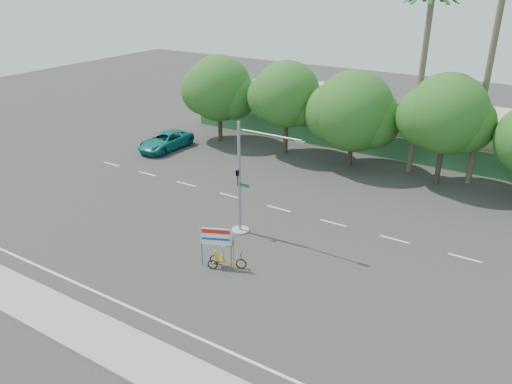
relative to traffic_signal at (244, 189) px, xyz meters
The scene contains 14 objects.
ground 5.40m from the traffic_signal, 61.13° to the right, with size 120.00×120.00×0.00m, color #33302D.
sidewalk_near 12.04m from the traffic_signal, 79.17° to the right, with size 50.00×2.40×0.12m, color gray.
fence 17.76m from the traffic_signal, 82.85° to the left, with size 38.00×0.08×2.00m, color #336B3D.
building_left 23.38m from the traffic_signal, 109.52° to the left, with size 12.00×8.00×4.00m, color beige.
building_right 24.29m from the traffic_signal, 65.15° to the left, with size 14.00×8.00×3.60m, color beige.
tree_far_left 18.45m from the traffic_signal, 130.22° to the left, with size 7.14×6.00×7.96m.
tree_left 14.99m from the traffic_signal, 109.08° to the left, with size 6.66×5.60×8.07m.
tree_center 14.15m from the traffic_signal, 85.33° to the left, with size 7.62×6.40×7.85m.
tree_right 16.38m from the traffic_signal, 59.83° to the left, with size 6.90×5.80×8.36m.
palm_tall 20.04m from the traffic_signal, 56.69° to the left, with size 3.73×3.79×17.45m.
palm_short 17.56m from the traffic_signal, 69.84° to the left, with size 3.73×3.79×14.45m.
traffic_signal is the anchor object (origin of this frame).
trike_billboard 4.51m from the traffic_signal, 74.75° to the right, with size 2.31×1.17×2.46m.
pickup_truck 17.39m from the traffic_signal, 147.22° to the left, with size 2.54×5.51×1.53m, color #10716E.
Camera 1 is at (12.73, -18.64, 14.82)m, focal length 35.00 mm.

